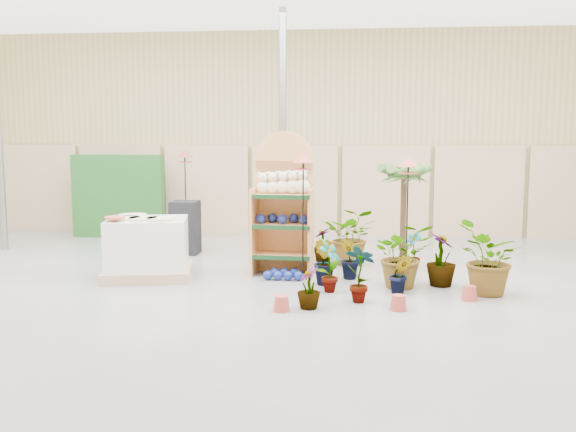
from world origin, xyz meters
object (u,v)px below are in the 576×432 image
at_px(display_shelf, 283,209).
at_px(potted_plant_2, 402,255).
at_px(pallet_stack, 147,248).
at_px(bird_table_front, 303,163).

height_order(display_shelf, potted_plant_2, display_shelf).
xyz_separation_m(pallet_stack, potted_plant_2, (3.95, -0.22, 0.01)).
bearing_deg(potted_plant_2, pallet_stack, 176.80).
xyz_separation_m(bird_table_front, potted_plant_2, (1.50, -0.30, -1.34)).
relative_size(pallet_stack, bird_table_front, 0.77).
height_order(display_shelf, bird_table_front, display_shelf).
distance_m(display_shelf, potted_plant_2, 2.12).
xyz_separation_m(display_shelf, bird_table_front, (0.36, -0.55, 0.77)).
relative_size(display_shelf, pallet_stack, 1.51).
relative_size(bird_table_front, potted_plant_2, 2.02).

